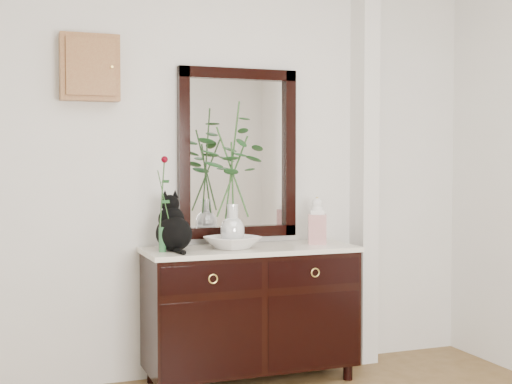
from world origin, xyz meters
name	(u,v)px	position (x,y,z in m)	size (l,w,h in m)	color
wall_back	(223,167)	(0.00, 1.98, 1.35)	(3.60, 0.04, 2.70)	silver
pilaster	(364,167)	(1.00, 1.90, 1.35)	(0.12, 0.20, 2.70)	silver
sideboard	(250,307)	(0.10, 1.73, 0.47)	(1.33, 0.52, 0.82)	black
wall_mirror	(238,153)	(0.10, 1.97, 1.44)	(0.80, 0.06, 1.10)	black
key_cabinet	(90,68)	(-0.85, 1.94, 1.95)	(0.35, 0.10, 0.40)	brown
cat	(174,222)	(-0.39, 1.74, 1.02)	(0.24, 0.30, 0.34)	black
lotus_bowl	(232,242)	(-0.03, 1.69, 0.89)	(0.31, 0.31, 0.08)	silver
vase_branches	(232,173)	(-0.03, 1.69, 1.32)	(0.43, 0.43, 0.89)	silver
bud_vase_rose	(162,203)	(-0.47, 1.69, 1.14)	(0.07, 0.07, 0.58)	#296135
ginger_jar	(317,220)	(0.56, 1.74, 1.00)	(0.11, 0.11, 0.31)	white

